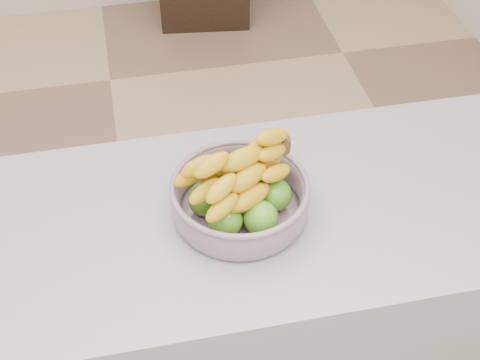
{
  "coord_description": "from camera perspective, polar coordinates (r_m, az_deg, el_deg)",
  "views": [
    {
      "loc": [
        0.07,
        -1.65,
        1.96
      ],
      "look_at": [
        0.28,
        -0.65,
        1.0
      ],
      "focal_mm": 50.0,
      "sensor_mm": 36.0,
      "label": 1
    }
  ],
  "objects": [
    {
      "name": "counter",
      "position": [
        1.81,
        -9.02,
        -13.99
      ],
      "size": [
        2.0,
        0.6,
        0.9
      ],
      "primitive_type": "cube",
      "color": "#999AA1",
      "rests_on": "ground"
    },
    {
      "name": "fruit_bowl",
      "position": [
        1.43,
        -0.01,
        -1.27
      ],
      "size": [
        0.3,
        0.3,
        0.18
      ],
      "rotation": [
        0.0,
        0.0,
        0.41
      ],
      "color": "#8695A1",
      "rests_on": "counter"
    },
    {
      "name": "ground",
      "position": [
        2.56,
        -9.24,
        -7.28
      ],
      "size": [
        4.0,
        4.0,
        0.0
      ],
      "primitive_type": "plane",
      "color": "tan",
      "rests_on": "ground"
    }
  ]
}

